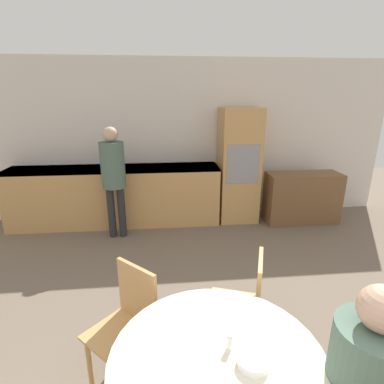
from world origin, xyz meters
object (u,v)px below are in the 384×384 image
Objects in this scene: oven_unit at (238,166)px; bowl_near at (253,362)px; bowl_centre at (142,381)px; chair_far_right at (245,301)px; person_standing at (113,171)px; chair_far_left at (129,319)px; sideboard at (302,198)px.

oven_unit is 11.77× the size of bowl_near.
bowl_near is at bearing 5.85° from bowl_centre.
chair_far_right is 2.68m from person_standing.
person_standing is at bearing -130.78° from chair_far_right.
oven_unit is 3.90m from bowl_centre.
oven_unit is 3.70m from bowl_near.
chair_far_left is 0.82m from bowl_centre.
bowl_centre is (-0.72, -0.86, 0.30)m from chair_far_right.
sideboard is 3.69m from chair_far_left.
oven_unit is 1.14× the size of person_standing.
bowl_centre is (-1.35, -3.66, -0.13)m from oven_unit.
person_standing is at bearing -165.09° from oven_unit.
chair_far_right reaches higher than bowl_centre.
bowl_near is (1.11, -3.09, -0.21)m from person_standing.
bowl_centre is (0.16, -0.75, 0.30)m from chair_far_left.
bowl_near is (-0.19, -0.81, 0.29)m from chair_far_right.
chair_far_right is (-1.66, -2.56, 0.08)m from sideboard.
person_standing is 10.37× the size of bowl_near.
bowl_centre is at bearing -124.92° from sideboard.
bowl_centre is at bearing -20.49° from chair_far_right.
bowl_near is at bearing -118.91° from sideboard.
chair_far_left reaches higher than bowl_centre.
person_standing reaches higher than sideboard.
oven_unit is at bearing 167.07° from sideboard.
bowl_near is 0.88× the size of bowl_centre.
chair_far_left is 2.48m from person_standing.
bowl_centre is at bearing -34.46° from chair_far_left.
chair_far_left is 5.66× the size of bowl_near.
chair_far_left is at bearing 101.74° from bowl_centre.
oven_unit is 2.90m from chair_far_right.
sideboard is 6.66× the size of bowl_centre.
chair_far_right is at bearing -102.69° from oven_unit.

